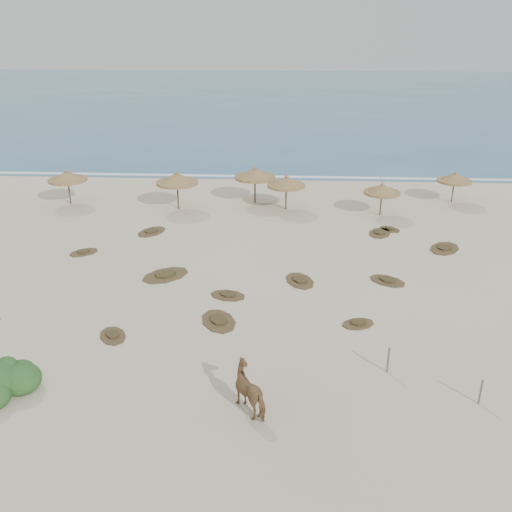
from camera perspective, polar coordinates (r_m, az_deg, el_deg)
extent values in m
plane|color=beige|center=(26.15, 1.43, -7.21)|extent=(160.00, 160.00, 0.00)
cube|color=#2B6083|center=(98.45, 2.85, 15.42)|extent=(200.00, 100.00, 0.01)
cube|color=silver|center=(50.33, 2.37, 7.92)|extent=(70.00, 0.60, 0.01)
cylinder|color=#4E3D28|center=(44.94, -18.18, 6.22)|extent=(0.11, 0.11, 2.01)
cylinder|color=olive|center=(44.72, -18.31, 7.24)|extent=(2.99, 2.99, 0.17)
cone|color=olive|center=(44.64, -18.36, 7.63)|extent=(2.90, 2.90, 0.72)
cone|color=olive|center=(44.53, -18.43, 8.16)|extent=(0.34, 0.34, 0.21)
cylinder|color=#4E3D28|center=(41.96, -7.83, 6.11)|extent=(0.12, 0.12, 2.14)
cylinder|color=olive|center=(41.71, -7.89, 7.28)|extent=(3.64, 3.64, 0.18)
cone|color=olive|center=(41.62, -7.92, 7.72)|extent=(3.52, 3.52, 0.76)
cone|color=olive|center=(41.50, -7.95, 8.33)|extent=(0.37, 0.37, 0.22)
cylinder|color=#4E3D28|center=(42.98, -0.10, 6.74)|extent=(0.12, 0.12, 2.14)
cylinder|color=olive|center=(42.73, -0.10, 7.88)|extent=(3.48, 3.48, 0.18)
cone|color=olive|center=(42.65, -0.10, 8.31)|extent=(3.37, 3.37, 0.76)
cone|color=olive|center=(42.53, -0.11, 8.91)|extent=(0.37, 0.37, 0.22)
cylinder|color=#4E3D28|center=(41.53, 3.02, 5.99)|extent=(0.11, 0.11, 1.95)
cylinder|color=olive|center=(41.30, 3.04, 7.06)|extent=(3.60, 3.60, 0.17)
cone|color=olive|center=(41.22, 3.05, 7.47)|extent=(3.48, 3.48, 0.70)
cone|color=olive|center=(41.11, 3.06, 8.03)|extent=(0.33, 0.33, 0.20)
cylinder|color=#4E3D28|center=(41.19, 12.39, 5.22)|extent=(0.10, 0.10, 1.81)
cylinder|color=olive|center=(40.98, 12.48, 6.22)|extent=(3.14, 3.14, 0.16)
cone|color=olive|center=(40.90, 12.51, 6.60)|extent=(3.04, 3.04, 0.65)
cone|color=olive|center=(40.79, 12.56, 7.12)|extent=(0.31, 0.31, 0.19)
cylinder|color=#4E3D28|center=(45.56, 19.09, 6.20)|extent=(0.10, 0.10, 1.81)
cylinder|color=olive|center=(45.36, 19.22, 7.10)|extent=(2.94, 2.94, 0.15)
cone|color=olive|center=(45.29, 19.26, 7.44)|extent=(2.84, 2.84, 0.65)
cone|color=olive|center=(45.20, 19.33, 7.91)|extent=(0.31, 0.31, 0.19)
imported|color=olive|center=(20.87, -0.37, -13.22)|extent=(1.98, 2.11, 1.68)
cylinder|color=#6D6151|center=(23.51, 13.09, -10.09)|extent=(0.10, 0.10, 1.13)
cylinder|color=#6D6151|center=(22.83, 21.55, -12.52)|extent=(0.09, 0.09, 1.04)
ellipsoid|color=#2A5926|center=(23.82, -22.48, -11.30)|extent=(1.56, 1.56, 1.17)
ellipsoid|color=#2A5926|center=(24.43, -22.52, -10.67)|extent=(1.17, 1.17, 0.88)
ellipsoid|color=#2A5926|center=(23.98, -23.74, -10.03)|extent=(0.88, 0.88, 0.66)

